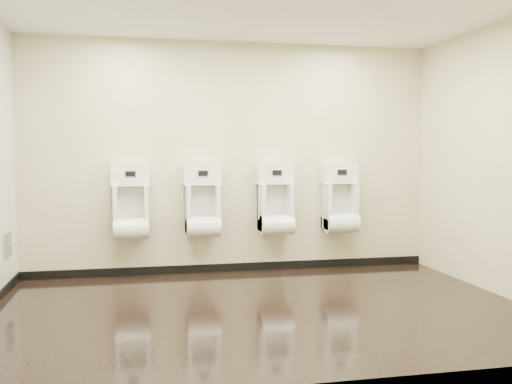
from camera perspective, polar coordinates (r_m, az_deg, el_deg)
ground at (r=5.46m, az=0.70°, el=-11.63°), size 5.00×3.50×0.00m
ceiling at (r=5.42m, az=0.72°, el=18.19°), size 5.00×3.50×0.00m
back_wall at (r=6.98m, az=-2.41°, el=3.41°), size 5.00×0.02×2.80m
front_wall at (r=3.57m, az=6.80°, el=2.83°), size 5.00×0.02×2.80m
right_wall at (r=6.29m, az=23.57°, el=3.02°), size 0.02×3.50×2.80m
skirting_back at (r=7.11m, az=-2.36°, el=-7.54°), size 5.00×0.02×0.10m
access_panel at (r=6.55m, az=-23.58°, el=-4.87°), size 0.04×0.25×0.25m
urinal_0 at (r=6.76m, az=-12.40°, el=-1.48°), size 0.46×0.34×0.85m
urinal_1 at (r=6.80m, az=-5.36°, el=-1.37°), size 0.46×0.34×0.85m
urinal_2 at (r=6.96m, az=1.98°, el=-1.23°), size 0.46×0.34×0.85m
urinal_3 at (r=7.20m, az=8.41°, el=-1.10°), size 0.46×0.34×0.85m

